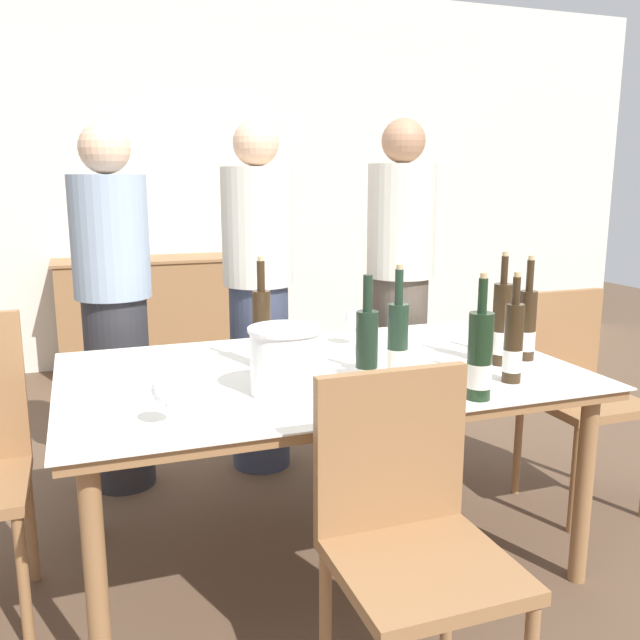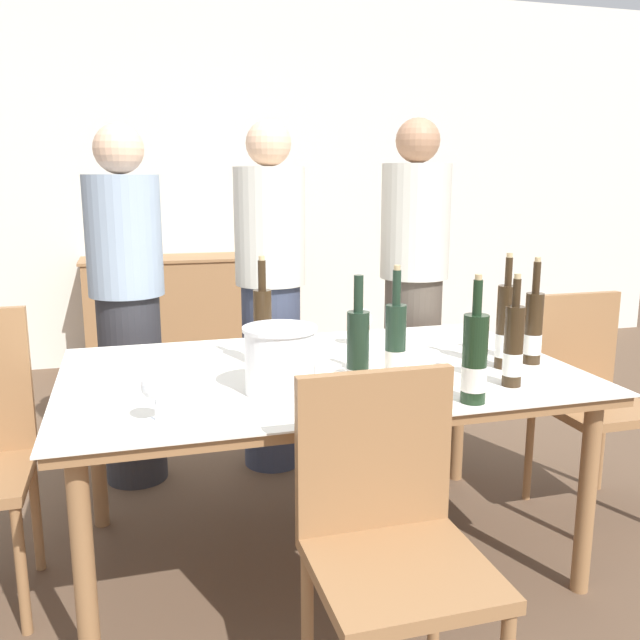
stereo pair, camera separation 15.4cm
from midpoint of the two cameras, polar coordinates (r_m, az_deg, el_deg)
name	(u,v)px [view 2 (the right image)]	position (r m, az deg, el deg)	size (l,w,h in m)	color
ground_plane	(320,554)	(2.70, 1.73, -19.12)	(12.00, 12.00, 0.00)	brown
back_wall	(210,177)	(5.30, -8.40, 11.83)	(8.00, 0.10, 2.80)	silver
sideboard_cabinet	(177,313)	(5.08, -11.07, 0.57)	(1.32, 0.46, 0.83)	#996B42
dining_table	(320,386)	(2.43, 1.83, -5.57)	(1.79, 1.11, 0.72)	#996B42
ice_bucket	(280,358)	(2.13, -1.32, -3.23)	(0.23, 0.23, 0.21)	white
wine_bottle_0	(358,362)	(1.99, 5.42, -3.53)	(0.07, 0.07, 0.40)	#1E3323
wine_bottle_1	(513,348)	(2.30, 17.83, -2.24)	(0.06, 0.06, 0.37)	#332314
wine_bottle_2	(263,329)	(2.42, -3.02, -0.79)	(0.07, 0.07, 0.40)	#332314
wine_bottle_3	(533,329)	(2.61, 19.15, -0.71)	(0.07, 0.07, 0.39)	#332314
wine_bottle_4	(474,361)	(2.10, 14.95, -3.33)	(0.08, 0.08, 0.39)	black
wine_bottle_5	(395,344)	(2.26, 8.32, -2.06)	(0.07, 0.07, 0.39)	#1E3323
wine_bottle_6	(505,329)	(2.51, 17.06, -0.74)	(0.07, 0.07, 0.41)	#332314
wine_glass_0	(155,388)	(1.91, -11.50, -5.68)	(0.08, 0.08, 0.14)	white
wine_glass_1	(364,352)	(2.29, 5.66, -2.71)	(0.08, 0.08, 0.14)	white
wine_glass_2	(362,320)	(2.73, 5.14, 0.03)	(0.08, 0.08, 0.16)	white
chair_near_front	(389,528)	(1.79, 8.39, -17.00)	(0.42, 0.42, 0.91)	#996B42
chair_right_end	(586,386)	(3.10, 22.85, -5.18)	(0.42, 0.42, 0.91)	#996B42
person_host	(128,309)	(3.14, -14.52, 0.90)	(0.33, 0.33, 1.62)	#2D2D33
person_guest_left	(271,299)	(3.22, -2.80, 1.78)	(0.33, 0.33, 1.65)	#383F56
person_guest_right	(413,293)	(3.36, 9.19, 2.22)	(0.33, 0.33, 1.67)	#51473D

